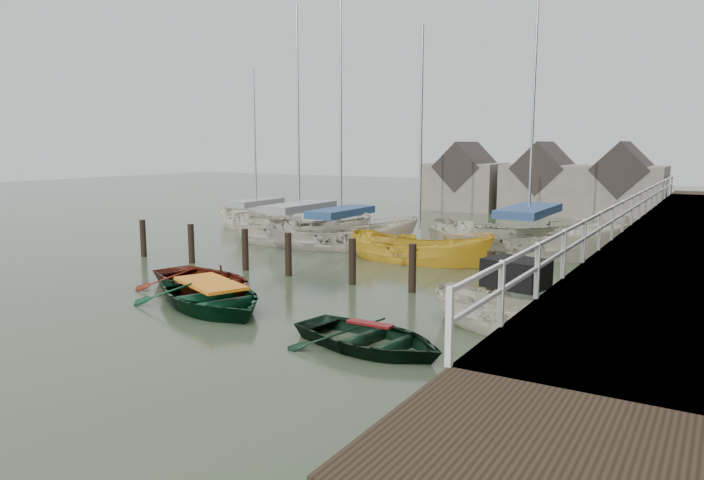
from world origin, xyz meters
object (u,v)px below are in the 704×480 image
Objects in this scene: motorboat at (511,327)px; sailboat_d at (527,254)px; rowboat_green at (211,308)px; sailboat_a at (300,242)px; rowboat_dkgreen at (370,348)px; sailboat_b at (341,246)px; sailboat_e at (257,228)px; rowboat_red at (205,291)px; sailboat_c at (419,261)px.

sailboat_d reaches higher than motorboat.
sailboat_a is at bearing 46.43° from rowboat_green.
sailboat_a is at bearing 84.91° from sailboat_d.
sailboat_d reaches higher than rowboat_dkgreen.
sailboat_b is (2.01, 0.14, 0.00)m from sailboat_a.
sailboat_b is at bearing 35.82° from rowboat_green.
sailboat_a reaches higher than motorboat.
sailboat_e is at bearing 58.08° from sailboat_a.
motorboat is 14.04m from sailboat_a.
rowboat_green is at bearing 117.21° from motorboat.
sailboat_c reaches higher than rowboat_red.
sailboat_b is at bearing 20.43° from rowboat_red.
sailboat_e is (-7.39, 11.25, 0.06)m from rowboat_red.
motorboat is 12.53m from sailboat_b.
rowboat_dkgreen is 19.32m from sailboat_e.
sailboat_c is (4.09, -1.20, -0.05)m from sailboat_b.
sailboat_b is (-9.59, 8.06, -0.04)m from motorboat.
rowboat_green is at bearing 140.16° from sailboat_d.
rowboat_red is 6.94m from rowboat_dkgreen.
sailboat_e is (-13.76, 0.64, 0.00)m from sailboat_d.
sailboat_e is at bearing 70.73° from sailboat_c.
sailboat_a is at bearing 33.36° from rowboat_red.
sailboat_c is 4.38m from sailboat_d.
sailboat_e reaches higher than rowboat_green.
sailboat_c is at bearing 11.44° from rowboat_green.
rowboat_dkgreen is 14.18m from sailboat_a.
sailboat_c is at bearing 50.79° from motorboat.
rowboat_red is at bearing 106.13° from motorboat.
sailboat_c reaches higher than motorboat.
motorboat reaches higher than rowboat_green.
sailboat_c reaches higher than rowboat_dkgreen.
rowboat_dkgreen is at bearing -139.72° from sailboat_a.
sailboat_d reaches higher than rowboat_red.
rowboat_dkgreen is at bearing -74.95° from rowboat_green.
rowboat_green is 0.33× the size of sailboat_d.
rowboat_red is 0.37× the size of sailboat_a.
sailboat_c is 0.71× the size of sailboat_d.
sailboat_d is at bearing 0.77° from rowboat_green.
rowboat_green is 1.25× the size of rowboat_dkgreen.
motorboat is 10.27m from sailboat_d.
sailboat_a is at bearing 51.61° from rowboat_dkgreen.
rowboat_green is at bearing -157.81° from sailboat_a.
sailboat_d is 1.48× the size of sailboat_e.
sailboat_e is at bearing 48.53° from rowboat_red.
rowboat_red is at bearing 71.42° from rowboat_green.
sailboat_e is (-14.03, 13.29, 0.06)m from rowboat_dkgreen.
rowboat_dkgreen is (5.11, -0.70, 0.00)m from rowboat_green.
sailboat_b is at bearing 73.79° from sailboat_c.
rowboat_green is 0.39× the size of sailboat_b.
motorboat is 0.38× the size of sailboat_b.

